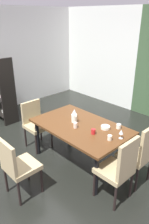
{
  "coord_description": "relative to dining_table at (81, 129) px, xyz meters",
  "views": [
    {
      "loc": [
        2.87,
        -2.14,
        2.49
      ],
      "look_at": [
        0.21,
        0.4,
        0.85
      ],
      "focal_mm": 35.0,
      "sensor_mm": 36.0,
      "label": 1
    }
  ],
  "objects": [
    {
      "name": "back_panel_interior",
      "position": [
        -2.02,
        2.77,
        0.69
      ],
      "size": [
        2.69,
        0.1,
        2.71
      ],
      "primitive_type": "cube",
      "color": "silver",
      "rests_on": "ground_plane"
    },
    {
      "name": "cup_near_window",
      "position": [
        0.65,
        -0.02,
        0.12
      ],
      "size": [
        0.07,
        0.07,
        0.08
      ],
      "primitive_type": "cylinder",
      "color": "#EFDFC5",
      "rests_on": "dining_table"
    },
    {
      "name": "wine_glass_south",
      "position": [
        -0.3,
        0.13,
        0.21
      ],
      "size": [
        0.08,
        0.08,
        0.17
      ],
      "color": "silver",
      "rests_on": "dining_table"
    },
    {
      "name": "cup_front",
      "position": [
        0.52,
        0.38,
        0.12
      ],
      "size": [
        0.08,
        0.08,
        0.08
      ],
      "primitive_type": "cylinder",
      "color": "white",
      "rests_on": "dining_table"
    },
    {
      "name": "dining_table",
      "position": [
        0.0,
        0.0,
        0.0
      ],
      "size": [
        1.68,
        1.02,
        0.75
      ],
      "color": "#543218",
      "rests_on": "ground_plane"
    },
    {
      "name": "chair_right_far",
      "position": [
        1.02,
        0.26,
        -0.09
      ],
      "size": [
        0.44,
        0.44,
        1.05
      ],
      "rotation": [
        0.0,
        0.0,
        1.57
      ],
      "color": "tan",
      "rests_on": "ground_plane"
    },
    {
      "name": "cup_corner",
      "position": [
        0.35,
        -0.06,
        0.12
      ],
      "size": [
        0.07,
        0.07,
        0.08
      ],
      "primitive_type": "cylinder",
      "color": "red",
      "rests_on": "dining_table"
    },
    {
      "name": "chair_left_near",
      "position": [
        -1.01,
        -0.26,
        -0.13
      ],
      "size": [
        0.44,
        0.44,
        0.94
      ],
      "rotation": [
        0.0,
        0.0,
        -1.57
      ],
      "color": "tan",
      "rests_on": "ground_plane"
    },
    {
      "name": "pitcher_west",
      "position": [
        -0.17,
        0.01,
        0.16
      ],
      "size": [
        0.11,
        0.1,
        0.15
      ],
      "color": "white",
      "rests_on": "dining_table"
    },
    {
      "name": "ground_plane",
      "position": [
        -0.52,
        -0.24,
        -0.68
      ],
      "size": [
        5.68,
        6.13,
        0.02
      ],
      "primitive_type": "cube",
      "color": "black"
    },
    {
      "name": "serving_bowl_left",
      "position": [
        0.37,
        0.21,
        0.11
      ],
      "size": [
        0.15,
        0.15,
        0.05
      ],
      "primitive_type": "cylinder",
      "color": "silver",
      "rests_on": "dining_table"
    },
    {
      "name": "cup_north",
      "position": [
        0.0,
        -0.13,
        0.13
      ],
      "size": [
        0.06,
        0.06,
        0.1
      ],
      "primitive_type": "cylinder",
      "color": "beige",
      "rests_on": "dining_table"
    },
    {
      "name": "wine_glass_east",
      "position": [
        0.73,
        0.14,
        0.19
      ],
      "size": [
        0.07,
        0.07,
        0.15
      ],
      "color": "silver",
      "rests_on": "dining_table"
    },
    {
      "name": "chair_head_near",
      "position": [
        -0.04,
        -1.24,
        -0.12
      ],
      "size": [
        0.44,
        0.44,
        0.96
      ],
      "color": "tan",
      "rests_on": "ground_plane"
    },
    {
      "name": "chair_right_near",
      "position": [
        1.02,
        -0.26,
        -0.09
      ],
      "size": [
        0.44,
        0.44,
        1.04
      ],
      "rotation": [
        0.0,
        0.0,
        1.57
      ],
      "color": "tan",
      "rests_on": "ground_plane"
    }
  ]
}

